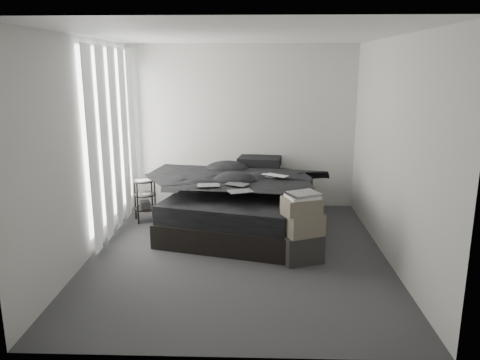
{
  "coord_description": "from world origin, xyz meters",
  "views": [
    {
      "loc": [
        0.2,
        -5.39,
        2.27
      ],
      "look_at": [
        0.0,
        0.8,
        0.75
      ],
      "focal_mm": 35.0,
      "sensor_mm": 36.0,
      "label": 1
    }
  ],
  "objects_px": {
    "bed": "(242,216)",
    "box_lower": "(301,247)",
    "laptop": "(273,171)",
    "side_stand": "(145,201)"
  },
  "relations": [
    {
      "from": "side_stand",
      "to": "box_lower",
      "type": "bearing_deg",
      "value": -32.8
    },
    {
      "from": "bed",
      "to": "side_stand",
      "type": "bearing_deg",
      "value": -173.92
    },
    {
      "from": "bed",
      "to": "side_stand",
      "type": "relative_size",
      "value": 3.73
    },
    {
      "from": "side_stand",
      "to": "box_lower",
      "type": "height_order",
      "value": "side_stand"
    },
    {
      "from": "box_lower",
      "to": "laptop",
      "type": "bearing_deg",
      "value": 104.91
    },
    {
      "from": "bed",
      "to": "box_lower",
      "type": "relative_size",
      "value": 5.03
    },
    {
      "from": "bed",
      "to": "side_stand",
      "type": "height_order",
      "value": "side_stand"
    },
    {
      "from": "box_lower",
      "to": "side_stand",
      "type": "bearing_deg",
      "value": 147.2
    },
    {
      "from": "bed",
      "to": "laptop",
      "type": "relative_size",
      "value": 6.24
    },
    {
      "from": "side_stand",
      "to": "bed",
      "type": "bearing_deg",
      "value": -8.76
    }
  ]
}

